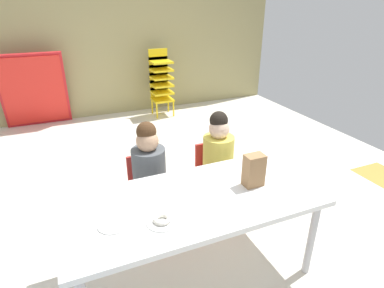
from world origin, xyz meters
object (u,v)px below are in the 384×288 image
object	(u,v)px
seated_child_middle_seat	(218,153)
paper_plate_center_table	(114,224)
craft_table	(194,206)
paper_plate_near_edge	(162,222)
folded_activity_table	(34,91)
paper_bag_brown	(254,170)
seated_child_near_camera	(149,167)
donut_powdered_on_plate	(162,219)
kid_chair_yellow_stack	(161,80)

from	to	relation	value
seated_child_middle_seat	paper_plate_center_table	distance (m)	1.18
seated_child_middle_seat	paper_plate_center_table	xyz separation A→B (m)	(-0.98, -0.65, 0.06)
craft_table	paper_plate_near_edge	bearing A→B (deg)	-150.18
paper_plate_near_edge	seated_child_middle_seat	bearing A→B (deg)	45.40
folded_activity_table	paper_plate_center_table	world-z (taller)	folded_activity_table
paper_bag_brown	paper_plate_center_table	size ratio (longest dim) A/B	1.22
seated_child_near_camera	paper_plate_center_table	world-z (taller)	seated_child_near_camera
paper_bag_brown	donut_powdered_on_plate	size ratio (longest dim) A/B	2.15
seated_child_middle_seat	paper_bag_brown	xyz separation A→B (m)	(-0.05, -0.61, 0.16)
paper_bag_brown	paper_plate_center_table	bearing A→B (deg)	-176.98
seated_child_near_camera	paper_bag_brown	distance (m)	0.83
seated_child_middle_seat	donut_powdered_on_plate	bearing A→B (deg)	-134.60
craft_table	kid_chair_yellow_stack	xyz separation A→B (m)	(0.84, 3.26, 0.02)
seated_child_near_camera	paper_bag_brown	bearing A→B (deg)	-47.93
paper_plate_center_table	seated_child_middle_seat	bearing A→B (deg)	33.64
craft_table	seated_child_near_camera	distance (m)	0.61
paper_plate_near_edge	paper_plate_center_table	xyz separation A→B (m)	(-0.25, 0.09, 0.00)
seated_child_near_camera	donut_powdered_on_plate	world-z (taller)	seated_child_near_camera
seated_child_near_camera	paper_plate_near_edge	size ratio (longest dim) A/B	5.10
craft_table	paper_bag_brown	xyz separation A→B (m)	(0.43, -0.01, 0.16)
craft_table	donut_powdered_on_plate	distance (m)	0.30
kid_chair_yellow_stack	paper_bag_brown	size ratio (longest dim) A/B	4.73
paper_bag_brown	paper_plate_center_table	xyz separation A→B (m)	(-0.93, -0.05, -0.11)
paper_bag_brown	paper_plate_near_edge	xyz separation A→B (m)	(-0.68, -0.14, -0.11)
seated_child_near_camera	folded_activity_table	bearing A→B (deg)	107.07
folded_activity_table	paper_plate_center_table	xyz separation A→B (m)	(0.50, -3.53, 0.07)
paper_bag_brown	paper_plate_center_table	distance (m)	0.94
craft_table	paper_plate_near_edge	xyz separation A→B (m)	(-0.25, -0.14, 0.06)
craft_table	folded_activity_table	world-z (taller)	folded_activity_table
folded_activity_table	paper_plate_center_table	bearing A→B (deg)	-81.95
paper_plate_near_edge	donut_powdered_on_plate	world-z (taller)	donut_powdered_on_plate
kid_chair_yellow_stack	donut_powdered_on_plate	bearing A→B (deg)	-107.83
paper_bag_brown	seated_child_near_camera	bearing A→B (deg)	132.07
kid_chair_yellow_stack	paper_plate_near_edge	xyz separation A→B (m)	(-1.09, -3.40, 0.03)
paper_plate_center_table	donut_powdered_on_plate	size ratio (longest dim) A/B	1.76
paper_bag_brown	donut_powdered_on_plate	xyz separation A→B (m)	(-0.68, -0.14, -0.09)
kid_chair_yellow_stack	folded_activity_table	xyz separation A→B (m)	(-1.85, 0.21, -0.04)
craft_table	kid_chair_yellow_stack	bearing A→B (deg)	75.49
seated_child_middle_seat	donut_powdered_on_plate	world-z (taller)	seated_child_middle_seat
seated_child_near_camera	craft_table	bearing A→B (deg)	-78.64
kid_chair_yellow_stack	paper_bag_brown	bearing A→B (deg)	-97.28
paper_bag_brown	paper_plate_near_edge	world-z (taller)	paper_bag_brown
folded_activity_table	donut_powdered_on_plate	bearing A→B (deg)	-78.26
seated_child_middle_seat	paper_plate_near_edge	xyz separation A→B (m)	(-0.73, -0.74, 0.06)
folded_activity_table	donut_powdered_on_plate	xyz separation A→B (m)	(0.75, -3.61, 0.09)
paper_plate_near_edge	paper_bag_brown	bearing A→B (deg)	11.36
folded_activity_table	kid_chair_yellow_stack	bearing A→B (deg)	-6.53
donut_powdered_on_plate	paper_plate_near_edge	bearing A→B (deg)	0.00
seated_child_middle_seat	folded_activity_table	size ratio (longest dim) A/B	0.84
seated_child_near_camera	paper_plate_center_table	xyz separation A→B (m)	(-0.38, -0.65, 0.06)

